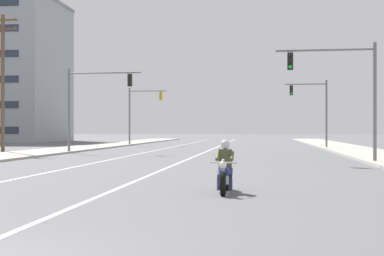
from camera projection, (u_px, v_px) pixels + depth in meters
The scene contains 10 objects.
lane_stripe_center at pixel (212, 149), 52.31m from camera, with size 0.16×100.00×0.01m, color beige.
lane_stripe_left at pixel (162, 149), 52.80m from camera, with size 0.16×100.00×0.01m, color beige.
sidewalk_kerb_right at pixel (360, 151), 46.03m from camera, with size 4.40×110.00×0.14m, color #ADA89E.
sidewalk_kerb_left at pixel (62, 150), 48.66m from camera, with size 4.40×110.00×0.14m, color #ADA89E.
motorcycle_with_rider at pixel (225, 171), 16.74m from camera, with size 0.70×2.19×1.46m.
traffic_signal_near_right at pixel (345, 83), 31.11m from camera, with size 5.12×0.37×6.20m.
traffic_signal_near_left at pixel (90, 97), 44.18m from camera, with size 5.50×0.37×6.20m.
traffic_signal_mid_right at pixel (315, 104), 54.88m from camera, with size 3.79×0.37×6.20m.
traffic_signal_mid_left at pixel (140, 108), 64.94m from camera, with size 4.07×0.47×6.20m.
utility_pole_left_near at pixel (3, 79), 44.24m from camera, with size 2.22×0.26×10.14m.
Camera 1 is at (4.18, -7.17, 1.76)m, focal length 56.64 mm.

